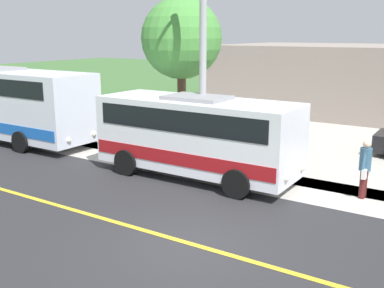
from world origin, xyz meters
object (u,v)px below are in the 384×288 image
(street_light_pole, at_px, (201,36))
(tree_curbside, at_px, (181,39))
(pedestrian_waiting, at_px, (365,167))
(shuttle_bus_front, at_px, (197,133))

(street_light_pole, relative_size, tree_curbside, 1.37)
(pedestrian_waiting, bearing_deg, street_light_pole, -84.31)
(pedestrian_waiting, bearing_deg, shuttle_bus_front, -80.00)
(street_light_pole, bearing_deg, pedestrian_waiting, 95.69)
(shuttle_bus_front, height_order, pedestrian_waiting, shuttle_bus_front)
(shuttle_bus_front, distance_m, pedestrian_waiting, 5.39)
(pedestrian_waiting, height_order, street_light_pole, street_light_pole)
(street_light_pole, distance_m, tree_curbside, 3.54)
(shuttle_bus_front, distance_m, street_light_pole, 3.17)
(shuttle_bus_front, xyz_separation_m, street_light_pole, (-0.39, -0.10, 3.15))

